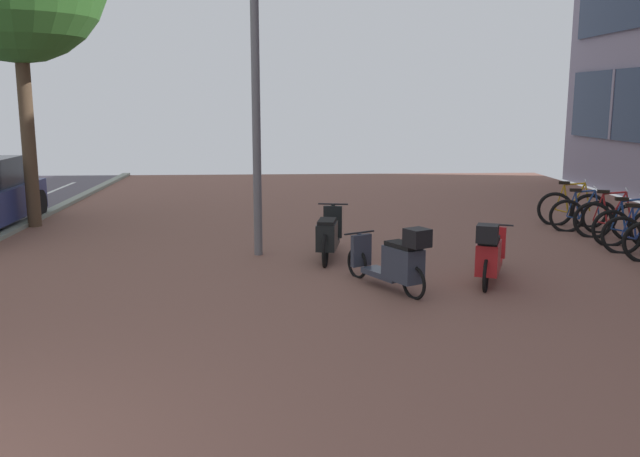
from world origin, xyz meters
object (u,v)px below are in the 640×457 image
object	(u,v)px
bicycle_rack_07	(630,228)
scooter_mid	(490,254)
scooter_far	(329,236)
scooter_near	(396,261)
bicycle_rack_10	(572,209)
lamp_post	(255,41)
bicycle_rack_09	(583,216)
bicycle_rack_08	(612,220)

from	to	relation	value
bicycle_rack_07	scooter_mid	xyz separation A→B (m)	(-3.28, -2.36, 0.09)
scooter_far	scooter_near	bearing A→B (deg)	-68.39
bicycle_rack_07	scooter_far	bearing A→B (deg)	-172.43
bicycle_rack_10	lamp_post	world-z (taller)	lamp_post
scooter_mid	lamp_post	world-z (taller)	lamp_post
bicycle_rack_10	scooter_far	distance (m)	5.92
scooter_near	bicycle_rack_09	bearing A→B (deg)	42.40
bicycle_rack_09	bicycle_rack_10	distance (m)	0.67
bicycle_rack_10	scooter_mid	world-z (taller)	bicycle_rack_10
scooter_mid	lamp_post	size ratio (longest dim) A/B	0.27
bicycle_rack_07	bicycle_rack_09	bearing A→B (deg)	101.64
bicycle_rack_10	lamp_post	xyz separation A→B (m)	(-6.42, -2.31, 3.17)
bicycle_rack_09	scooter_mid	distance (m)	4.76
bicycle_rack_07	bicycle_rack_09	distance (m)	1.36
scooter_far	lamp_post	bearing A→B (deg)	160.58
bicycle_rack_08	bicycle_rack_09	distance (m)	0.71
bicycle_rack_07	lamp_post	distance (m)	7.36
bicycle_rack_08	scooter_far	xyz separation A→B (m)	(-5.45, -1.39, 0.04)
bicycle_rack_07	scooter_far	distance (m)	5.51
scooter_near	lamp_post	xyz separation A→B (m)	(-1.94, 2.38, 3.09)
bicycle_rack_08	scooter_near	xyz separation A→B (m)	(-4.67, -3.36, 0.08)
bicycle_rack_10	scooter_far	bearing A→B (deg)	-152.65
bicycle_rack_09	scooter_near	size ratio (longest dim) A/B	0.79
scooter_mid	scooter_near	bearing A→B (deg)	-166.62
bicycle_rack_09	scooter_far	world-z (taller)	bicycle_rack_09
scooter_mid	scooter_far	bearing A→B (deg)	143.14
lamp_post	scooter_mid	bearing A→B (deg)	-31.45
scooter_far	bicycle_rack_08	bearing A→B (deg)	14.32
lamp_post	scooter_far	bearing A→B (deg)	-19.42
bicycle_rack_08	bicycle_rack_09	size ratio (longest dim) A/B	1.04
scooter_far	bicycle_rack_09	bearing A→B (deg)	21.61
bicycle_rack_07	scooter_far	world-z (taller)	bicycle_rack_07
bicycle_rack_08	scooter_near	size ratio (longest dim) A/B	0.82
scooter_mid	scooter_far	world-z (taller)	scooter_mid
bicycle_rack_09	scooter_near	world-z (taller)	scooter_near
scooter_near	lamp_post	world-z (taller)	lamp_post
bicycle_rack_07	scooter_far	xyz separation A→B (m)	(-5.46, -0.73, 0.06)
bicycle_rack_07	lamp_post	size ratio (longest dim) A/B	0.21
bicycle_rack_10	bicycle_rack_09	bearing A→B (deg)	-95.81
bicycle_rack_07	bicycle_rack_10	size ratio (longest dim) A/B	1.02
bicycle_rack_10	scooter_near	xyz separation A→B (m)	(-4.47, -4.69, 0.08)
bicycle_rack_08	bicycle_rack_09	world-z (taller)	bicycle_rack_08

